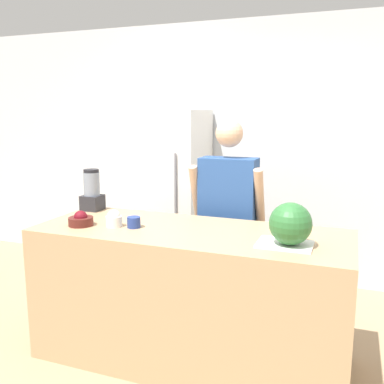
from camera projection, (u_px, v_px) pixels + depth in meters
The scene contains 10 objects.
wall_back at pixel (250, 152), 4.36m from camera, with size 8.00×0.06×2.60m.
counter_island at pixel (190, 295), 2.93m from camera, with size 2.10×0.80×0.93m.
refrigerator at pixel (168, 196), 4.37m from camera, with size 0.75×0.67×1.72m.
person at pixel (228, 222), 3.42m from camera, with size 0.58×0.26×1.65m.
cutting_board at pixel (285, 244), 2.51m from camera, with size 0.32×0.24×0.01m.
watermelon at pixel (290, 224), 2.46m from camera, with size 0.25×0.25×0.25m.
bowl_cherries at pixel (81, 220), 2.95m from camera, with size 0.17×0.17×0.10m.
bowl_cream at pixel (114, 219), 2.92m from camera, with size 0.11×0.11×0.12m.
bowl_small_blue at pixel (134, 222), 2.89m from camera, with size 0.09×0.09×0.07m.
blender at pixel (92, 192), 3.40m from camera, with size 0.15×0.15×0.33m.
Camera 1 is at (0.98, -2.17, 1.70)m, focal length 40.00 mm.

